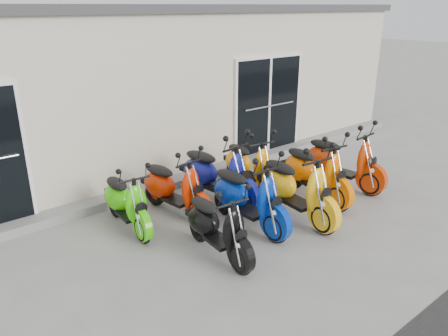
% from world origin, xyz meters
% --- Properties ---
extents(ground, '(80.00, 80.00, 0.00)m').
position_xyz_m(ground, '(0.00, 0.00, 0.00)').
color(ground, gray).
rests_on(ground, ground).
extents(building, '(14.00, 6.00, 3.20)m').
position_xyz_m(building, '(0.00, 5.20, 1.60)').
color(building, beige).
rests_on(building, ground).
extents(roof_cap, '(14.20, 6.20, 0.16)m').
position_xyz_m(roof_cap, '(0.00, 5.20, 3.28)').
color(roof_cap, '#3F3F42').
rests_on(roof_cap, building).
extents(front_step, '(14.00, 0.40, 0.15)m').
position_xyz_m(front_step, '(0.00, 2.02, 0.07)').
color(front_step, gray).
rests_on(front_step, ground).
extents(door_right, '(2.02, 0.08, 2.22)m').
position_xyz_m(door_right, '(2.60, 2.17, 1.26)').
color(door_right, black).
rests_on(door_right, front_step).
extents(scooter_front_black, '(0.72, 1.64, 1.18)m').
position_xyz_m(scooter_front_black, '(-1.06, -0.54, 0.59)').
color(scooter_front_black, black).
rests_on(scooter_front_black, ground).
extents(scooter_front_blue, '(0.69, 1.83, 1.35)m').
position_xyz_m(scooter_front_blue, '(-0.15, -0.17, 0.67)').
color(scooter_front_blue, '#032A9D').
rests_on(scooter_front_blue, ground).
extents(scooter_front_orange_a, '(0.89, 1.96, 1.40)m').
position_xyz_m(scooter_front_orange_a, '(0.66, -0.45, 0.70)').
color(scooter_front_orange_a, yellow).
rests_on(scooter_front_orange_a, ground).
extents(scooter_front_orange_b, '(0.90, 1.89, 1.34)m').
position_xyz_m(scooter_front_orange_b, '(1.53, -0.13, 0.67)').
color(scooter_front_orange_b, '#EC6700').
rests_on(scooter_front_orange_b, ground).
extents(scooter_front_red, '(0.83, 1.90, 1.37)m').
position_xyz_m(scooter_front_red, '(2.39, -0.09, 0.68)').
color(scooter_front_red, '#B92F05').
rests_on(scooter_front_red, ground).
extents(scooter_back_green, '(0.70, 1.64, 1.18)m').
position_xyz_m(scooter_back_green, '(-1.65, 1.00, 0.59)').
color(scooter_back_green, '#3BD508').
rests_on(scooter_back_green, ground).
extents(scooter_back_red, '(0.84, 1.78, 1.26)m').
position_xyz_m(scooter_back_red, '(-0.79, 0.95, 0.63)').
color(scooter_back_red, red).
rests_on(scooter_back_red, ground).
extents(scooter_back_blue, '(0.93, 1.98, 1.41)m').
position_xyz_m(scooter_back_blue, '(0.05, 0.85, 0.70)').
color(scooter_back_blue, navy).
rests_on(scooter_back_blue, ground).
extents(scooter_back_yellow, '(0.87, 1.79, 1.26)m').
position_xyz_m(scooter_back_yellow, '(0.90, 0.94, 0.63)').
color(scooter_back_yellow, '#FF9505').
rests_on(scooter_back_yellow, ground).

